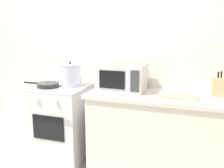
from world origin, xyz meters
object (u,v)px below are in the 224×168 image
at_px(frying_pan, 47,85).
at_px(cutting_board, 180,96).
at_px(stock_pot, 70,75).
at_px(stove, 62,124).
at_px(knife_block, 219,87).
at_px(microwave, 122,77).

distance_m(frying_pan, cutting_board, 1.51).
xyz_separation_m(stock_pot, frying_pan, (-0.23, -0.15, -0.11)).
relative_size(stove, stock_pot, 2.73).
relative_size(stock_pot, frying_pan, 0.73).
height_order(stock_pot, knife_block, stock_pot).
relative_size(frying_pan, knife_block, 1.76).
distance_m(stock_pot, microwave, 0.65).
relative_size(frying_pan, cutting_board, 1.27).
height_order(stove, microwave, microwave).
relative_size(cutting_board, knife_block, 1.39).
relative_size(stove, knife_block, 3.55).
bearing_deg(microwave, knife_block, 3.55).
bearing_deg(frying_pan, stove, 21.09).
bearing_deg(frying_pan, stock_pot, 33.05).
height_order(frying_pan, knife_block, knife_block).
distance_m(stock_pot, frying_pan, 0.29).
height_order(stock_pot, frying_pan, stock_pot).
bearing_deg(stock_pot, frying_pan, -146.95).
xyz_separation_m(cutting_board, knife_block, (0.37, 0.14, 0.09)).
distance_m(microwave, knife_block, 1.00).
distance_m(stock_pot, cutting_board, 1.29).
xyz_separation_m(frying_pan, microwave, (0.88, 0.13, 0.12)).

